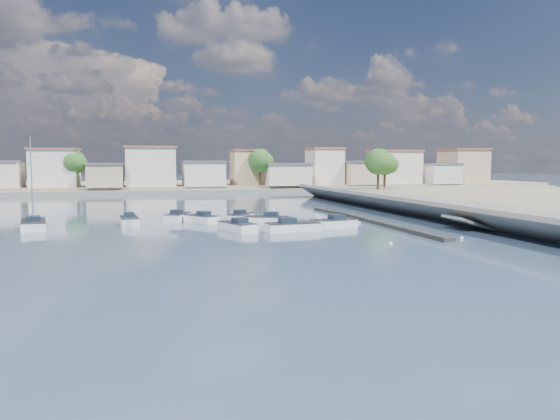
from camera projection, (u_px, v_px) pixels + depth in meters
name	position (u px, v px, depth m)	size (l,w,h in m)	color
ground	(256.00, 204.00, 83.38)	(400.00, 400.00, 0.00)	#283A51
seawall_walkway	(464.00, 211.00, 61.74)	(5.00, 90.00, 1.80)	slate
breakwater	(370.00, 220.00, 58.67)	(2.00, 31.02, 0.35)	black
far_shore_land	(213.00, 186.00, 133.54)	(160.00, 40.00, 1.40)	gray
far_shore_quay	(226.00, 191.00, 113.29)	(160.00, 2.50, 0.80)	slate
far_town	(269.00, 169.00, 121.22)	(113.01, 12.80, 8.35)	beige
shore_trees	(268.00, 163.00, 112.03)	(74.56, 38.32, 7.92)	#38281E
motorboat_a	(236.00, 227.00, 50.90)	(3.26, 5.16, 1.48)	white
motorboat_b	(242.00, 218.00, 59.48)	(3.48, 4.21, 1.48)	white
motorboat_c	(265.00, 220.00, 56.51)	(5.09, 3.49, 1.48)	white
motorboat_d	(330.00, 224.00, 53.25)	(5.39, 2.98, 1.48)	white
motorboat_e	(179.00, 217.00, 59.76)	(3.27, 4.73, 1.48)	white
motorboat_f	(200.00, 219.00, 57.77)	(3.61, 4.40, 1.48)	white
motorboat_g	(130.00, 222.00, 55.29)	(2.10, 4.99, 1.48)	white
motorboat_h	(295.00, 227.00, 50.55)	(5.62, 2.46, 1.48)	white
sailboat	(33.00, 224.00, 52.75)	(3.23, 7.15, 9.00)	white
mooring_buoys	(324.00, 221.00, 58.75)	(15.34, 34.43, 0.31)	white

